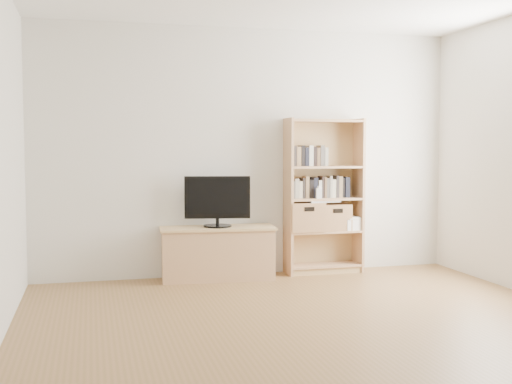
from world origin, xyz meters
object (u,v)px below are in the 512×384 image
object	(u,v)px
basket_left	(304,217)
basket_right	(333,217)
tv_stand	(218,254)
baby_monitor	(319,193)
laptop	(322,201)
bookshelf	(324,196)
television	(217,201)

from	to	relation	value
basket_left	basket_right	world-z (taller)	basket_left
tv_stand	baby_monitor	xyz separation A→B (m)	(1.09, -0.03, 0.61)
tv_stand	laptop	bearing A→B (deg)	7.39
bookshelf	baby_monitor	size ratio (longest dim) A/B	15.09
bookshelf	baby_monitor	bearing A→B (deg)	-135.00
tv_stand	basket_left	bearing A→B (deg)	8.32
television	basket_right	world-z (taller)	television
bookshelf	baby_monitor	distance (m)	0.14
bookshelf	basket_right	bearing A→B (deg)	-2.60
basket_left	baby_monitor	bearing A→B (deg)	-35.00
tv_stand	television	bearing A→B (deg)	0.00
tv_stand	bookshelf	size ratio (longest dim) A/B	0.68
television	laptop	world-z (taller)	television
bookshelf	basket_left	size ratio (longest dim) A/B	4.45
baby_monitor	basket_left	size ratio (longest dim) A/B	0.30
bookshelf	basket_right	xyz separation A→B (m)	(0.10, -0.00, -0.23)
television	basket_right	size ratio (longest dim) A/B	1.96
baby_monitor	laptop	size ratio (longest dim) A/B	0.32
baby_monitor	tv_stand	bearing A→B (deg)	-176.33
basket_left	television	bearing A→B (deg)	-177.72
bookshelf	laptop	distance (m)	0.06
bookshelf	basket_left	distance (m)	0.31
baby_monitor	basket_right	size ratio (longest dim) A/B	0.32
baby_monitor	laptop	xyz separation A→B (m)	(0.06, 0.08, -0.08)
bookshelf	basket_right	size ratio (longest dim) A/B	4.88
television	bookshelf	bearing A→B (deg)	14.10
television	basket_right	bearing A→B (deg)	13.67
basket_left	laptop	distance (m)	0.25
baby_monitor	basket_right	bearing A→B (deg)	29.88
basket_right	bookshelf	bearing A→B (deg)	175.65
tv_stand	baby_monitor	world-z (taller)	baby_monitor
television	basket_left	world-z (taller)	television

